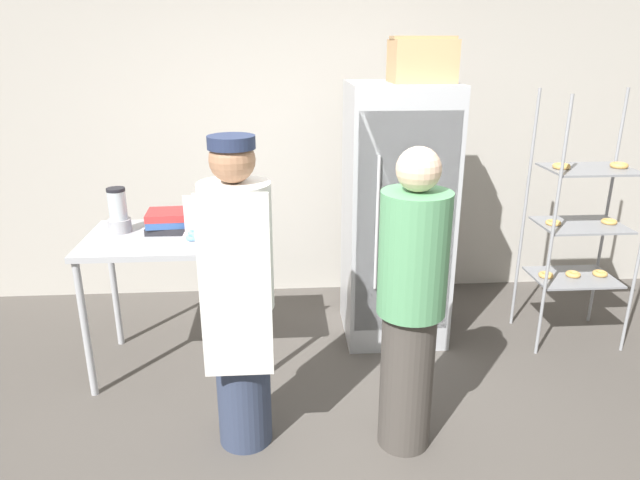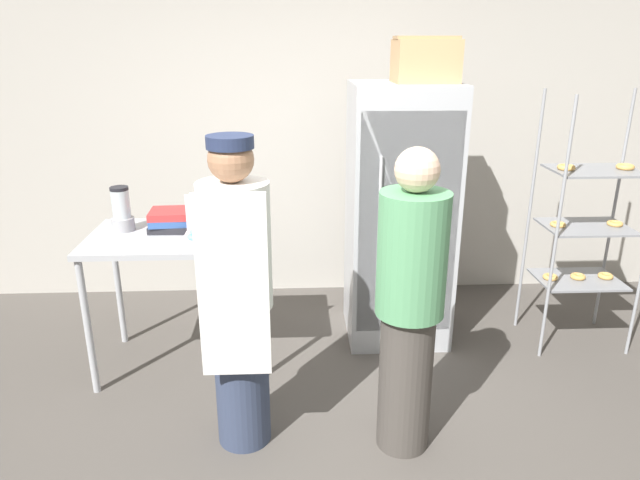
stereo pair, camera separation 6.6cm
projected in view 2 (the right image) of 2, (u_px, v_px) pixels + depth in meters
name	position (u px, v px, depth m)	size (l,w,h in m)	color
back_wall	(314.00, 119.00, 4.62)	(6.40, 0.12, 2.94)	#B7B2A8
refrigerator	(399.00, 216.00, 3.99)	(0.70, 0.68, 1.81)	#ADAFB5
baking_rack	(586.00, 226.00, 3.90)	(0.64, 0.47, 1.77)	#93969B
prep_counter	(172.00, 251.00, 3.61)	(1.02, 0.71, 0.92)	#ADAFB5
donut_box	(207.00, 236.00, 3.40)	(0.29, 0.24, 0.28)	silver
blender_pitcher	(122.00, 211.00, 3.62)	(0.14, 0.14, 0.29)	#99999E
binder_stack	(173.00, 220.00, 3.65)	(0.30, 0.26, 0.13)	#232328
cardboard_storage_box	(425.00, 60.00, 3.63)	(0.40, 0.34, 0.28)	tan
person_baker	(238.00, 295.00, 2.86)	(0.35, 0.37, 1.66)	#333D56
person_customer	(409.00, 305.00, 2.84)	(0.34, 0.34, 1.62)	#47423D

